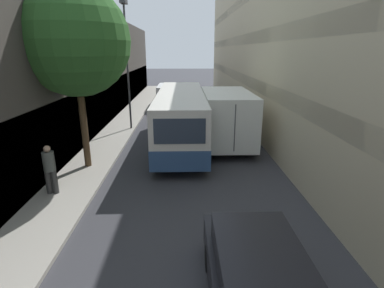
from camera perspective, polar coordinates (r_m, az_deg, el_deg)
name	(u,v)px	position (r m, az deg, el deg)	size (l,w,h in m)	color
ground_plane	(189,158)	(14.53, -0.62, -2.69)	(150.00, 150.00, 0.00)	#38383D
sidewalk_left	(96,158)	(15.12, -17.82, -2.49)	(2.05, 60.00, 0.12)	#9E998E
building_left_shopfront	(41,87)	(15.15, -26.85, 9.58)	(2.40, 60.00, 7.51)	#423D38
building_right_apartment	(309,24)	(14.71, 21.42, 20.48)	(2.40, 60.00, 12.18)	beige
car_hatchback	(258,281)	(6.42, 12.42, -24.19)	(1.82, 4.30, 1.53)	black
bus	(181,117)	(16.39, -2.11, 5.22)	(2.44, 10.29, 2.88)	silver
box_truck	(225,115)	(16.72, 6.27, 5.51)	(2.42, 7.22, 2.94)	silver
panel_van	(168,95)	(27.97, -4.56, 9.34)	(1.83, 4.37, 1.97)	silver
pedestrian	(50,168)	(11.56, -25.48, -4.16)	(0.41, 0.39, 1.77)	#383838
street_lamp	(126,44)	(19.48, -12.45, 18.12)	(0.36, 0.80, 7.71)	#38383D
street_tree_left	(75,41)	(13.19, -21.45, 17.81)	(4.36, 4.36, 7.41)	#4C3823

